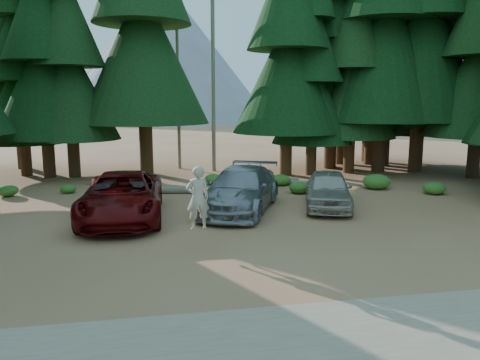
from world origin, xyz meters
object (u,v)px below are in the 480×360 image
(log_mid, at_px, (314,184))
(silver_minivan_center, at_px, (241,189))
(log_left, at_px, (143,190))
(silver_minivan_right, at_px, (328,189))
(red_pickup, at_px, (122,196))
(log_right, at_px, (255,181))
(frisbee_player, at_px, (198,198))

(log_mid, bearing_deg, silver_minivan_center, -100.00)
(silver_minivan_center, height_order, log_left, silver_minivan_center)
(silver_minivan_center, height_order, silver_minivan_right, silver_minivan_center)
(red_pickup, height_order, log_right, red_pickup)
(silver_minivan_center, bearing_deg, log_left, 157.81)
(silver_minivan_right, bearing_deg, log_mid, 95.86)
(silver_minivan_right, bearing_deg, log_right, 125.06)
(red_pickup, bearing_deg, silver_minivan_right, 4.33)
(log_mid, bearing_deg, frisbee_player, -90.16)
(red_pickup, relative_size, log_mid, 1.91)
(silver_minivan_center, xyz_separation_m, log_mid, (4.55, 4.26, -0.71))
(frisbee_player, relative_size, log_left, 0.39)
(silver_minivan_right, xyz_separation_m, log_left, (-7.43, 4.29, -0.58))
(red_pickup, xyz_separation_m, log_mid, (9.05, 4.83, -0.72))
(log_mid, bearing_deg, log_left, -142.02)
(silver_minivan_right, height_order, log_right, silver_minivan_right)
(frisbee_player, bearing_deg, silver_minivan_right, -147.21)
(silver_minivan_right, relative_size, log_mid, 1.38)
(silver_minivan_center, distance_m, log_left, 5.68)
(silver_minivan_center, relative_size, log_mid, 1.81)
(frisbee_player, height_order, log_left, frisbee_player)
(frisbee_player, xyz_separation_m, log_right, (3.94, 10.24, -1.39))
(log_mid, xyz_separation_m, log_right, (-2.74, 1.38, 0.02))
(red_pickup, relative_size, silver_minivan_right, 1.38)
(silver_minivan_center, bearing_deg, frisbee_player, -90.46)
(silver_minivan_right, height_order, log_left, silver_minivan_right)
(red_pickup, distance_m, silver_minivan_right, 8.06)
(red_pickup, distance_m, log_right, 8.89)
(frisbee_player, distance_m, log_mid, 11.18)
(silver_minivan_center, height_order, log_mid, silver_minivan_center)
(silver_minivan_right, bearing_deg, silver_minivan_center, -164.67)
(silver_minivan_center, xyz_separation_m, frisbee_player, (-2.13, -4.59, 0.70))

